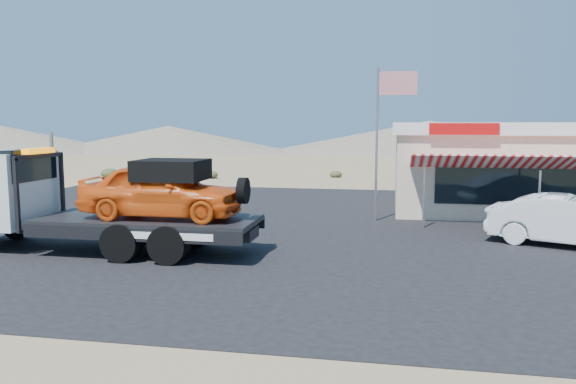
# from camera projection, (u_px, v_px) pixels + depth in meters

# --- Properties ---
(ground) EXTENTS (120.00, 120.00, 0.00)m
(ground) POSITION_uv_depth(u_px,v_px,m) (230.00, 240.00, 18.86)
(ground) COLOR #917753
(ground) RESTS_ON ground
(asphalt_lot) EXTENTS (32.00, 24.00, 0.02)m
(asphalt_lot) POSITION_uv_depth(u_px,v_px,m) (303.00, 225.00, 21.42)
(asphalt_lot) COLOR black
(asphalt_lot) RESTS_ON ground
(tow_truck) EXTENTS (9.32, 2.76, 3.12)m
(tow_truck) POSITION_uv_depth(u_px,v_px,m) (95.00, 197.00, 16.96)
(tow_truck) COLOR black
(tow_truck) RESTS_ON asphalt_lot
(white_sedan) EXTENTS (5.12, 3.36, 1.60)m
(white_sedan) POSITION_uv_depth(u_px,v_px,m) (569.00, 221.00, 17.70)
(white_sedan) COLOR silver
(white_sedan) RESTS_ON asphalt_lot
(jerky_store) EXTENTS (10.40, 9.97, 3.90)m
(jerky_store) POSITION_uv_depth(u_px,v_px,m) (508.00, 165.00, 25.45)
(jerky_store) COLOR #C7B396
(jerky_store) RESTS_ON asphalt_lot
(flagpole) EXTENTS (1.55, 0.10, 6.00)m
(flagpole) POSITION_uv_depth(u_px,v_px,m) (383.00, 126.00, 21.89)
(flagpole) COLOR #99999E
(flagpole) RESTS_ON asphalt_lot
(desert_scrub) EXTENTS (24.23, 31.41, 0.71)m
(desert_scrub) POSITION_uv_depth(u_px,v_px,m) (29.00, 189.00, 30.56)
(desert_scrub) COLOR #363E21
(desert_scrub) RESTS_ON ground
(distant_hills) EXTENTS (126.00, 48.00, 4.20)m
(distant_hills) POSITION_uv_depth(u_px,v_px,m) (277.00, 138.00, 74.20)
(distant_hills) COLOR #726B59
(distant_hills) RESTS_ON ground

